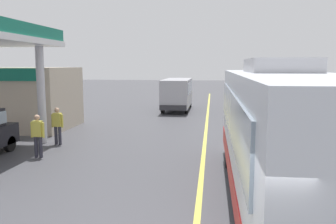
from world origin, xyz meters
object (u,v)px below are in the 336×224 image
object	(u,v)px
pedestrian_near_pump	(38,134)
pedestrian_by_shop	(57,124)
minibus_opposing_lane	(177,92)
coach_bus_main	(283,139)

from	to	relation	value
pedestrian_near_pump	pedestrian_by_shop	size ratio (longest dim) A/B	1.00
pedestrian_near_pump	minibus_opposing_lane	bearing A→B (deg)	75.63
coach_bus_main	pedestrian_near_pump	bearing A→B (deg)	155.82
minibus_opposing_lane	pedestrian_by_shop	world-z (taller)	minibus_opposing_lane
coach_bus_main	pedestrian_near_pump	world-z (taller)	coach_bus_main
coach_bus_main	minibus_opposing_lane	size ratio (longest dim) A/B	1.80
pedestrian_by_shop	coach_bus_main	bearing A→B (deg)	-34.86
minibus_opposing_lane	pedestrian_by_shop	size ratio (longest dim) A/B	3.69
minibus_opposing_lane	pedestrian_near_pump	size ratio (longest dim) A/B	3.69
pedestrian_near_pump	pedestrian_by_shop	xyz separation A→B (m)	(-0.22, 2.21, 0.00)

